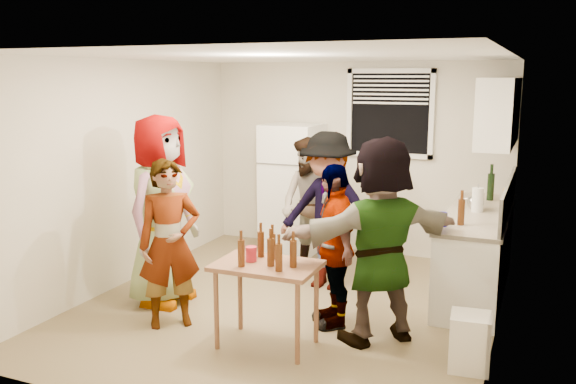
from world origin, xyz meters
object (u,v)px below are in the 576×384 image
at_px(serving_table, 267,345).
at_px(guest_back_left, 309,272).
at_px(trash_bin, 470,339).
at_px(guest_grey, 165,301).
at_px(guest_back_right, 327,287).
at_px(beer_bottle_table, 271,266).
at_px(beer_bottle_counter, 460,225).
at_px(blue_cup, 442,226).
at_px(guest_stripe, 173,324).
at_px(refrigerator, 292,189).
at_px(kettle, 475,209).
at_px(guest_orange, 377,339).
at_px(red_cup, 251,261).
at_px(wine_bottle, 490,200).
at_px(guest_black, 333,323).

height_order(serving_table, guest_back_left, serving_table).
distance_m(trash_bin, guest_grey, 3.14).
bearing_deg(guest_back_right, guest_back_left, 138.00).
bearing_deg(beer_bottle_table, guest_back_left, 102.31).
relative_size(beer_bottle_counter, blue_cup, 1.92).
bearing_deg(guest_back_right, guest_stripe, -115.95).
xyz_separation_m(refrigerator, guest_stripe, (-0.09, -2.74, -0.85)).
height_order(kettle, guest_grey, kettle).
bearing_deg(guest_back_right, beer_bottle_counter, -1.56).
xyz_separation_m(beer_bottle_counter, trash_bin, (0.26, -1.17, -0.65)).
bearing_deg(guest_orange, guest_grey, -44.00).
bearing_deg(kettle, serving_table, -105.90).
relative_size(blue_cup, guest_back_left, 0.08).
height_order(kettle, red_cup, kettle).
bearing_deg(kettle, blue_cup, -85.39).
height_order(beer_bottle_table, guest_stripe, beer_bottle_table).
xyz_separation_m(wine_bottle, red_cup, (-1.71, -2.77, -0.16)).
bearing_deg(trash_bin, guest_stripe, -176.27).
height_order(blue_cup, red_cup, blue_cup).
distance_m(guest_back_left, guest_back_right, 0.57).
bearing_deg(serving_table, guest_grey, 159.37).
xyz_separation_m(wine_bottle, beer_bottle_counter, (-0.15, -1.37, 0.00)).
height_order(guest_stripe, guest_back_right, guest_back_right).
xyz_separation_m(wine_bottle, trash_bin, (0.11, -2.53, -0.65)).
bearing_deg(trash_bin, red_cup, -172.68).
bearing_deg(guest_stripe, beer_bottle_table, -46.99).
bearing_deg(serving_table, guest_back_left, 100.98).
relative_size(refrigerator, kettle, 7.38).
bearing_deg(trash_bin, guest_back_right, 140.90).
relative_size(red_cup, guest_grey, 0.07).
bearing_deg(guest_back_left, refrigerator, 150.88).
bearing_deg(trash_bin, refrigerator, 135.51).
xyz_separation_m(serving_table, guest_back_right, (-0.02, 1.62, 0.00)).
xyz_separation_m(trash_bin, guest_black, (-1.30, 0.44, -0.25)).
bearing_deg(guest_grey, trash_bin, -94.52).
xyz_separation_m(trash_bin, guest_grey, (-3.11, 0.30, -0.25)).
bearing_deg(trash_bin, guest_black, 161.33).
height_order(guest_stripe, guest_orange, guest_orange).
bearing_deg(wine_bottle, guest_back_left, -159.62).
xyz_separation_m(wine_bottle, beer_bottle_table, (-1.50, -2.82, -0.16)).
distance_m(wine_bottle, guest_stripe, 3.85).
bearing_deg(wine_bottle, red_cup, -121.74).
bearing_deg(beer_bottle_table, refrigerator, 109.27).
bearing_deg(serving_table, guest_black, 61.29).
bearing_deg(kettle, guest_back_right, -141.03).
bearing_deg(guest_grey, guest_back_left, -33.68).
distance_m(blue_cup, guest_grey, 2.94).
bearing_deg(guest_black, serving_table, -62.85).
height_order(beer_bottle_counter, beer_bottle_table, beer_bottle_counter).
bearing_deg(guest_stripe, blue_cup, -12.72).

